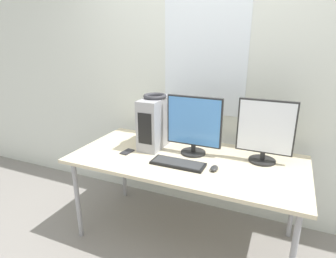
# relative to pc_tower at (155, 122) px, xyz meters

# --- Properties ---
(wall_back) EXTENTS (8.00, 0.07, 2.70)m
(wall_back) POSITION_rel_pc_tower_xyz_m (0.35, 0.44, 0.37)
(wall_back) COLOR silver
(wall_back) RESTS_ON ground_plane
(desk) EXTENTS (1.87, 0.90, 0.76)m
(desk) POSITION_rel_pc_tower_xyz_m (0.35, -0.14, -0.27)
(desk) COLOR beige
(desk) RESTS_ON ground_plane
(pc_tower) EXTENTS (0.18, 0.40, 0.44)m
(pc_tower) POSITION_rel_pc_tower_xyz_m (0.00, 0.00, 0.00)
(pc_tower) COLOR #9E9EA3
(pc_tower) RESTS_ON desk
(headphones) EXTENTS (0.20, 0.20, 0.03)m
(headphones) POSITION_rel_pc_tower_xyz_m (0.00, 0.00, 0.24)
(headphones) COLOR #333338
(headphones) RESTS_ON pc_tower
(monitor_main) EXTENTS (0.46, 0.21, 0.49)m
(monitor_main) POSITION_rel_pc_tower_xyz_m (0.37, -0.03, 0.03)
(monitor_main) COLOR black
(monitor_main) RESTS_ON desk
(monitor_right_near) EXTENTS (0.43, 0.21, 0.50)m
(monitor_right_near) POSITION_rel_pc_tower_xyz_m (0.92, 0.03, 0.03)
(monitor_right_near) COLOR black
(monitor_right_near) RESTS_ON desk
(keyboard) EXTENTS (0.42, 0.16, 0.02)m
(keyboard) POSITION_rel_pc_tower_xyz_m (0.33, -0.29, -0.21)
(keyboard) COLOR black
(keyboard) RESTS_ON desk
(mouse) EXTENTS (0.06, 0.09, 0.03)m
(mouse) POSITION_rel_pc_tower_xyz_m (0.61, -0.27, -0.20)
(mouse) COLOR #2D2D2D
(mouse) RESTS_ON desk
(cell_phone) EXTENTS (0.08, 0.13, 0.01)m
(cell_phone) POSITION_rel_pc_tower_xyz_m (-0.15, -0.24, -0.21)
(cell_phone) COLOR #232328
(cell_phone) RESTS_ON desk
(paper_sheet_left) EXTENTS (0.33, 0.36, 0.00)m
(paper_sheet_left) POSITION_rel_pc_tower_xyz_m (-0.36, -0.42, -0.22)
(paper_sheet_left) COLOR white
(paper_sheet_left) RESTS_ON desk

